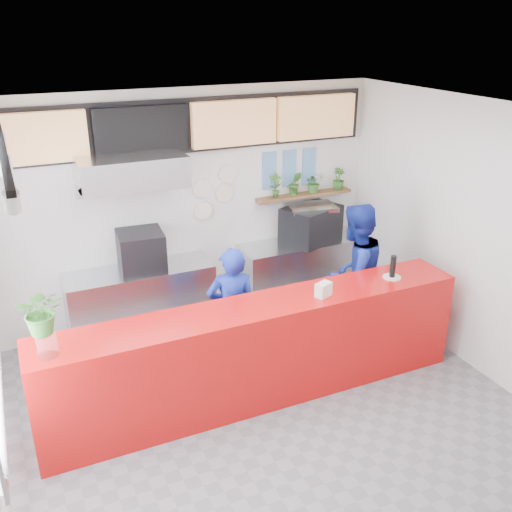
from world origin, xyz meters
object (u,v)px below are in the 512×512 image
object	(u,v)px
service_counter	(259,352)
pepper_mill	(393,266)
staff_center	(232,311)
staff_right	(353,275)
espresso_machine	(311,224)
panini_oven	(141,251)

from	to	relation	value
service_counter	pepper_mill	xyz separation A→B (m)	(1.60, -0.02, 0.69)
pepper_mill	service_counter	bearing A→B (deg)	179.37
staff_center	staff_right	world-z (taller)	staff_right
espresso_machine	pepper_mill	bearing A→B (deg)	-112.10
panini_oven	staff_right	size ratio (longest dim) A/B	0.30
staff_center	espresso_machine	bearing A→B (deg)	-129.19
espresso_machine	staff_center	distance (m)	2.10
service_counter	staff_center	size ratio (longest dim) A/B	2.98
staff_right	pepper_mill	distance (m)	0.72
staff_center	staff_right	bearing A→B (deg)	-164.61
espresso_machine	staff_right	size ratio (longest dim) A/B	0.43
staff_center	panini_oven	bearing A→B (deg)	-45.79
panini_oven	pepper_mill	distance (m)	2.97
espresso_machine	service_counter	bearing A→B (deg)	-153.74
staff_right	espresso_machine	bearing A→B (deg)	-108.56
pepper_mill	staff_center	bearing A→B (deg)	160.13
panini_oven	pepper_mill	bearing A→B (deg)	-33.17
service_counter	staff_right	world-z (taller)	staff_right
panini_oven	staff_center	xyz separation A→B (m)	(0.69, -1.22, -0.39)
espresso_machine	staff_right	world-z (taller)	staff_right
service_counter	staff_center	xyz separation A→B (m)	(-0.06, 0.58, 0.20)
panini_oven	pepper_mill	xyz separation A→B (m)	(2.35, -1.82, 0.10)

